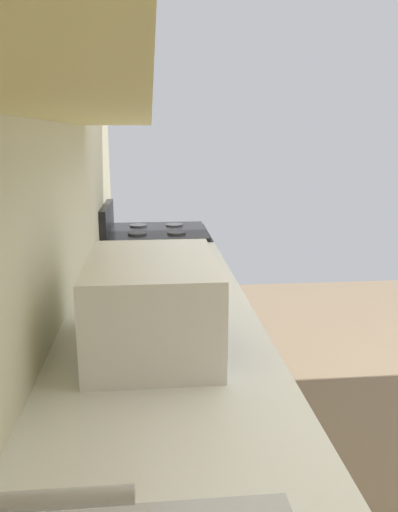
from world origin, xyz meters
TOP-DOWN VIEW (x-y plane):
  - wall_back at (0.00, 1.51)m, footprint 3.88×0.12m
  - counter_run at (-0.41, 1.14)m, footprint 2.93×0.66m
  - oven_range at (1.35, 1.13)m, footprint 0.59×0.66m
  - microwave at (-0.32, 1.16)m, footprint 0.49×0.36m
  - bowl at (0.68, 1.09)m, footprint 0.17×0.17m

SIDE VIEW (x-z plane):
  - counter_run at x=-0.41m, z-range 0.00..0.88m
  - oven_range at x=1.35m, z-range -0.07..0.99m
  - bowl at x=0.68m, z-range 0.88..0.93m
  - microwave at x=-0.32m, z-range 0.88..1.14m
  - wall_back at x=0.00m, z-range 0.00..2.78m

